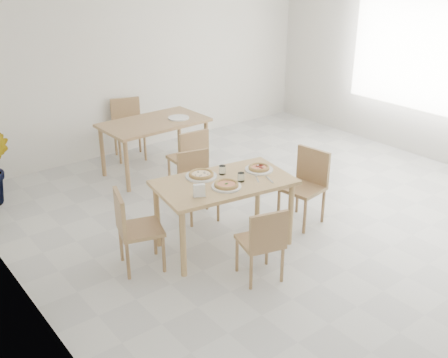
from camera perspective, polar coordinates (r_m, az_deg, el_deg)
room at (r=8.14m, az=23.11°, el=11.86°), size 7.28×7.00×7.00m
main_table at (r=5.38m, az=-0.00°, el=-1.09°), size 1.50×1.00×0.75m
chair_south at (r=4.91m, az=4.31°, el=-6.61°), size 0.47×0.47×0.77m
chair_north at (r=6.10m, az=-3.01°, el=-0.13°), size 0.47×0.47×0.79m
chair_west at (r=5.14m, az=-9.96°, el=-4.97°), size 0.51×0.51×0.83m
chair_east at (r=6.04m, az=8.98°, el=-0.22°), size 0.48×0.48×0.86m
plate_margherita at (r=5.20m, az=0.26°, el=-0.82°), size 0.30×0.30×0.02m
plate_mushroom at (r=5.44m, az=-2.49°, el=0.31°), size 0.33×0.33×0.02m
plate_pepperoni at (r=5.61m, az=3.83°, el=1.04°), size 0.30×0.30×0.02m
pizza_margherita at (r=5.19m, az=0.26°, el=-0.59°), size 0.32×0.32×0.03m
pizza_mushroom at (r=5.43m, az=-2.50°, el=0.54°), size 0.27×0.27×0.03m
pizza_pepperoni at (r=5.60m, az=3.83°, el=1.26°), size 0.30×0.30×0.03m
tumbler_a at (r=5.49m, az=-0.18°, el=0.98°), size 0.07×0.07×0.09m
tumbler_b at (r=5.32m, az=1.86°, el=0.20°), size 0.07×0.07×0.09m
napkin_holder at (r=4.97m, az=-2.71°, el=-1.33°), size 0.13×0.11×0.13m
fork_a at (r=5.39m, az=4.96°, el=-0.05°), size 0.08×0.19×0.01m
fork_b at (r=5.39m, az=3.63°, el=-0.02°), size 0.10×0.16×0.01m
second_table at (r=7.33m, az=-7.62°, el=5.60°), size 1.45×0.85×0.75m
chair_back_s at (r=6.75m, az=-3.70°, el=2.56°), size 0.44×0.44×0.84m
chair_back_n at (r=8.04m, az=-10.44°, el=5.92°), size 0.55×0.55×0.88m
plate_empty at (r=7.39m, az=-4.97°, el=6.65°), size 0.29×0.29×0.02m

